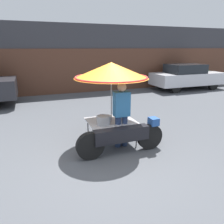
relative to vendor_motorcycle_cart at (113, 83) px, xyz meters
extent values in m
plane|color=#4C4F54|center=(-0.32, -0.79, -1.58)|extent=(36.00, 36.00, 0.00)
cube|color=#38383D|center=(-0.32, 7.96, 0.22)|extent=(28.00, 2.00, 3.60)
cube|color=#563323|center=(-0.32, 6.93, -0.41)|extent=(23.80, 0.06, 2.34)
cylinder|color=black|center=(0.74, -0.59, -1.26)|extent=(0.63, 0.14, 0.63)
cylinder|color=black|center=(-0.75, -0.59, -1.26)|extent=(0.63, 0.14, 0.63)
cube|color=black|center=(0.00, -0.59, -1.10)|extent=(1.32, 0.24, 0.32)
cube|color=#234C93|center=(0.83, -0.59, -0.88)|extent=(0.20, 0.24, 0.18)
cylinder|color=black|center=(0.00, 0.39, -1.29)|extent=(0.57, 0.14, 0.57)
cylinder|color=#515156|center=(0.51, -0.36, -1.29)|extent=(0.03, 0.03, 0.58)
cylinder|color=#515156|center=(0.51, 0.52, -1.29)|extent=(0.03, 0.03, 0.58)
cylinder|color=#515156|center=(-0.51, -0.36, -1.29)|extent=(0.03, 0.03, 0.58)
cylinder|color=#515156|center=(-0.51, 0.52, -1.29)|extent=(0.03, 0.03, 0.58)
cube|color=#B2B2B7|center=(0.00, 0.08, -0.99)|extent=(1.20, 1.03, 0.02)
cylinder|color=#B2B2B7|center=(0.00, 0.08, -0.43)|extent=(0.03, 0.03, 1.09)
cone|color=orange|center=(0.00, 0.08, 0.30)|extent=(1.81, 1.81, 0.38)
torus|color=red|center=(0.00, 0.08, 0.13)|extent=(1.76, 1.76, 0.05)
cylinder|color=#939399|center=(-0.27, -0.10, -0.87)|extent=(0.34, 0.34, 0.21)
cylinder|color=#939399|center=(0.21, -0.07, -0.89)|extent=(0.28, 0.28, 0.17)
cylinder|color=#939399|center=(-0.06, 0.29, -0.94)|extent=(0.29, 0.29, 0.07)
cylinder|color=navy|center=(0.06, -0.21, -1.18)|extent=(0.14, 0.14, 0.80)
cylinder|color=navy|center=(0.24, -0.21, -1.18)|extent=(0.14, 0.14, 0.80)
cube|color=teal|center=(0.15, -0.21, -0.48)|extent=(0.38, 0.22, 0.60)
sphere|color=tan|center=(0.15, -0.21, -0.07)|extent=(0.22, 0.22, 0.22)
cylinder|color=black|center=(8.18, 4.93, -1.27)|extent=(0.61, 0.20, 0.61)
cylinder|color=black|center=(8.18, 6.40, -1.27)|extent=(0.61, 0.20, 0.61)
cylinder|color=black|center=(5.56, 4.93, -1.27)|extent=(0.61, 0.20, 0.61)
cylinder|color=black|center=(5.56, 6.40, -1.27)|extent=(0.61, 0.20, 0.61)
cube|color=silver|center=(6.87, 5.66, -0.94)|extent=(4.23, 1.73, 0.67)
cube|color=#1E2328|center=(6.66, 5.66, -0.35)|extent=(2.03, 1.52, 0.50)
cylinder|color=#2D2D33|center=(8.80, 6.31, -1.42)|extent=(0.38, 0.38, 0.32)
sphere|color=#287033|center=(8.80, 6.31, -0.92)|extent=(0.80, 0.80, 0.80)
camera|label=1|loc=(-1.85, -4.86, 0.82)|focal=35.00mm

